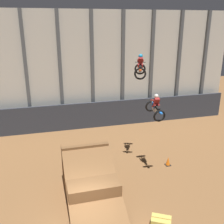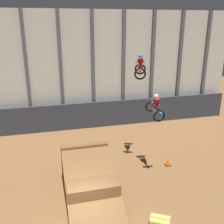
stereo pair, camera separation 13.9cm
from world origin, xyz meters
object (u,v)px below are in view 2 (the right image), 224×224
object	(u,v)px
rider_bike_right_air	(155,108)
hay_bale_trackside	(160,224)
rider_bike_left_air	(140,68)
dirt_ramp	(89,180)
traffic_cone_near_ramp	(168,162)

from	to	relation	value
rider_bike_right_air	hay_bale_trackside	world-z (taller)	rider_bike_right_air
hay_bale_trackside	rider_bike_left_air	bearing A→B (deg)	79.45
dirt_ramp	hay_bale_trackside	distance (m)	4.39
rider_bike_left_air	traffic_cone_near_ramp	xyz separation A→B (m)	(1.70, -1.31, -6.10)
rider_bike_left_air	hay_bale_trackside	world-z (taller)	rider_bike_left_air
rider_bike_right_air	dirt_ramp	bearing A→B (deg)	-160.01
dirt_ramp	hay_bale_trackside	world-z (taller)	dirt_ramp
dirt_ramp	rider_bike_right_air	xyz separation A→B (m)	(4.30, 1.37, 3.37)
dirt_ramp	rider_bike_left_air	size ratio (longest dim) A/B	2.67
rider_bike_right_air	traffic_cone_near_ramp	xyz separation A→B (m)	(1.28, 0.33, -3.98)
dirt_ramp	rider_bike_left_air	xyz separation A→B (m)	(3.89, 3.01, 5.49)
traffic_cone_near_ramp	hay_bale_trackside	xyz separation A→B (m)	(-2.89, -5.11, -0.00)
traffic_cone_near_ramp	rider_bike_right_air	bearing A→B (deg)	-165.49
rider_bike_left_air	rider_bike_right_air	distance (m)	2.71
dirt_ramp	rider_bike_left_air	distance (m)	7.37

